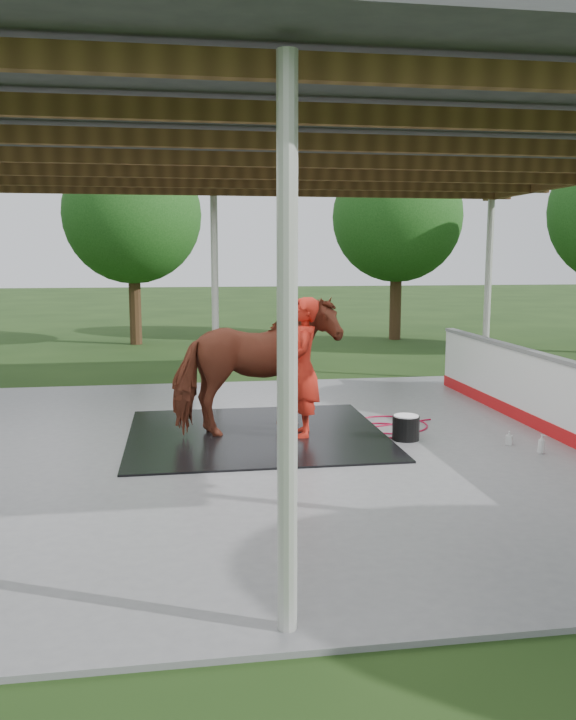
{
  "coord_description": "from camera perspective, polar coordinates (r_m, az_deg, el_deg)",
  "views": [
    {
      "loc": [
        -0.7,
        -9.23,
        2.64
      ],
      "look_at": [
        0.81,
        0.49,
        1.16
      ],
      "focal_mm": 35.0,
      "sensor_mm": 36.0,
      "label": 1
    }
  ],
  "objects": [
    {
      "name": "soap_bottle_a",
      "position": [
        9.86,
        19.9,
        -6.44
      ],
      "size": [
        0.14,
        0.14,
        0.26
      ],
      "primitive_type": "imported",
      "rotation": [
        0.0,
        0.0,
        0.64
      ],
      "color": "silver",
      "rests_on": "concrete_slab"
    },
    {
      "name": "ground",
      "position": [
        9.62,
        -4.35,
        -7.41
      ],
      "size": [
        100.0,
        100.0,
        0.0
      ],
      "primitive_type": "plane",
      "color": "#1E3814"
    },
    {
      "name": "horse",
      "position": [
        10.05,
        -2.64,
        -0.5
      ],
      "size": [
        2.52,
        1.61,
        1.97
      ],
      "primitive_type": "imported",
      "rotation": [
        0.0,
        0.0,
        1.82
      ],
      "color": "brown",
      "rests_on": "rubber_mat"
    },
    {
      "name": "dasher_board",
      "position": [
        10.83,
        20.69,
        -2.91
      ],
      "size": [
        0.16,
        8.0,
        1.15
      ],
      "color": "red",
      "rests_on": "concrete_slab"
    },
    {
      "name": "hose_coil",
      "position": [
        10.78,
        8.04,
        -5.39
      ],
      "size": [
        1.43,
        1.36,
        0.02
      ],
      "color": "#A10B2D",
      "rests_on": "concrete_slab"
    },
    {
      "name": "concrete_slab",
      "position": [
        9.61,
        -4.35,
        -7.27
      ],
      "size": [
        12.0,
        10.0,
        0.05
      ],
      "primitive_type": "cube",
      "color": "slate",
      "rests_on": "ground"
    },
    {
      "name": "handler",
      "position": [
        9.95,
        1.21,
        -0.65
      ],
      "size": [
        0.57,
        0.79,
        2.0
      ],
      "primitive_type": "imported",
      "rotation": [
        0.0,
        0.0,
        -1.7
      ],
      "color": "red",
      "rests_on": "concrete_slab"
    },
    {
      "name": "rubber_mat",
      "position": [
        10.26,
        -2.6,
        -6.01
      ],
      "size": [
        3.66,
        3.43,
        0.03
      ],
      "primitive_type": "cube",
      "color": "black",
      "rests_on": "concrete_slab"
    },
    {
      "name": "soap_bottle_b",
      "position": [
        10.18,
        17.52,
        -6.05
      ],
      "size": [
        0.12,
        0.12,
        0.19
      ],
      "primitive_type": "imported",
      "rotation": [
        0.0,
        0.0,
        -0.54
      ],
      "color": "#338CD8",
      "rests_on": "concrete_slab"
    },
    {
      "name": "tree_belt",
      "position": [
        10.24,
        -3.27,
        14.96
      ],
      "size": [
        28.0,
        28.0,
        5.8
      ],
      "color": "#382314",
      "rests_on": "ground"
    },
    {
      "name": "pavilion_structure",
      "position": [
        9.35,
        -4.63,
        16.67
      ],
      "size": [
        12.6,
        10.6,
        4.05
      ],
      "color": "beige",
      "rests_on": "ground"
    },
    {
      "name": "wash_bucket",
      "position": [
        10.08,
        9.56,
        -5.41
      ],
      "size": [
        0.38,
        0.38,
        0.35
      ],
      "color": "black",
      "rests_on": "concrete_slab"
    }
  ]
}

